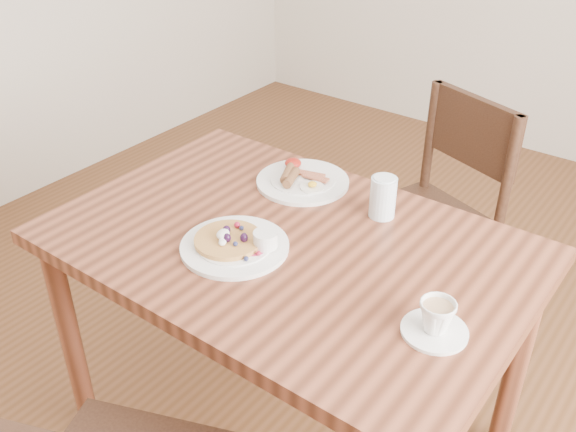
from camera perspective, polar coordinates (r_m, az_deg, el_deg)
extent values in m
cube|color=brown|center=(1.63, 0.00, -2.68)|extent=(1.20, 0.80, 0.04)
cylinder|color=brown|center=(2.01, -18.72, -10.48)|extent=(0.06, 0.06, 0.71)
cylinder|color=brown|center=(1.94, 19.60, -12.57)|extent=(0.06, 0.06, 0.71)
cylinder|color=brown|center=(2.35, -5.55, -1.93)|extent=(0.06, 0.06, 0.71)
cube|color=#3A2315|center=(2.28, 11.73, -0.79)|extent=(0.54, 0.54, 0.04)
cylinder|color=#3A2315|center=(2.42, 5.11, -4.80)|extent=(0.04, 0.04, 0.43)
cylinder|color=#3A2315|center=(2.22, 10.82, -9.42)|extent=(0.04, 0.04, 0.43)
cylinder|color=#3A2315|center=(2.62, 11.39, -2.17)|extent=(0.04, 0.04, 0.43)
cylinder|color=#3A2315|center=(2.43, 17.13, -6.12)|extent=(0.04, 0.04, 0.43)
cylinder|color=#3A2315|center=(2.20, 18.96, 3.20)|extent=(0.04, 0.04, 0.43)
cylinder|color=#3A2315|center=(2.41, 12.51, 6.75)|extent=(0.04, 0.04, 0.43)
cube|color=#3A2315|center=(2.26, 16.12, 7.26)|extent=(0.37, 0.16, 0.24)
cylinder|color=white|center=(1.59, -4.76, -2.70)|extent=(0.27, 0.27, 0.01)
cylinder|color=white|center=(1.59, -4.77, -2.49)|extent=(0.19, 0.19, 0.01)
cylinder|color=#B22D59|center=(1.57, -3.15, -2.85)|extent=(0.07, 0.07, 0.00)
cylinder|color=#C68C47|center=(1.59, -5.31, -2.12)|extent=(0.17, 0.17, 0.01)
ellipsoid|color=white|center=(1.58, -5.60, -1.63)|extent=(0.03, 0.03, 0.02)
ellipsoid|color=white|center=(1.56, -5.79, -2.34)|extent=(0.02, 0.02, 0.01)
cylinder|color=white|center=(1.56, -2.02, -2.10)|extent=(0.06, 0.06, 0.04)
cylinder|color=#591E07|center=(1.55, -2.03, -1.61)|extent=(0.05, 0.05, 0.00)
sphere|color=black|center=(1.57, -4.16, -1.79)|extent=(0.02, 0.02, 0.02)
sphere|color=#1E234C|center=(1.59, -3.69, -1.58)|extent=(0.01, 0.01, 0.01)
sphere|color=#1E234C|center=(1.61, -3.86, -1.09)|extent=(0.01, 0.01, 0.01)
sphere|color=#B21938|center=(1.60, -4.75, -1.21)|extent=(0.02, 0.02, 0.02)
sphere|color=black|center=(1.60, -5.46, -1.22)|extent=(0.02, 0.02, 0.02)
sphere|color=#1E234C|center=(1.59, -6.00, -1.76)|extent=(0.01, 0.01, 0.01)
sphere|color=black|center=(1.57, -5.18, -1.87)|extent=(0.02, 0.02, 0.02)
sphere|color=#1E234C|center=(1.56, -4.63, -2.22)|extent=(0.01, 0.01, 0.01)
sphere|color=#1E234C|center=(1.52, -4.01, -3.85)|extent=(0.01, 0.01, 0.01)
sphere|color=#B21938|center=(1.54, -2.71, -3.38)|extent=(0.01, 0.01, 0.01)
sphere|color=black|center=(1.56, -1.96, -2.51)|extent=(0.02, 0.02, 0.02)
cylinder|color=white|center=(1.87, 1.31, 3.09)|extent=(0.27, 0.27, 0.01)
cylinder|color=white|center=(1.87, 1.32, 3.27)|extent=(0.19, 0.19, 0.01)
cylinder|color=brown|center=(1.87, -0.03, 3.82)|extent=(0.06, 0.10, 0.03)
cylinder|color=brown|center=(1.84, 0.31, 3.43)|extent=(0.06, 0.10, 0.03)
cube|color=maroon|center=(1.88, 2.10, 3.72)|extent=(0.08, 0.04, 0.01)
cube|color=maroon|center=(1.86, 2.47, 3.43)|extent=(0.08, 0.03, 0.01)
cylinder|color=white|center=(1.82, 2.17, 2.57)|extent=(0.07, 0.07, 0.00)
ellipsoid|color=yellow|center=(1.81, 2.18, 2.85)|extent=(0.03, 0.03, 0.01)
ellipsoid|color=#A5190F|center=(1.92, 0.45, 4.73)|extent=(0.05, 0.05, 0.03)
cylinder|color=white|center=(1.38, 12.88, -9.93)|extent=(0.14, 0.14, 0.01)
imported|color=white|center=(1.36, 13.07, -8.68)|extent=(0.09, 0.09, 0.07)
cylinder|color=tan|center=(1.34, 13.20, -7.92)|extent=(0.07, 0.07, 0.00)
cylinder|color=silver|center=(1.71, 8.44, 1.66)|extent=(0.07, 0.07, 0.11)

